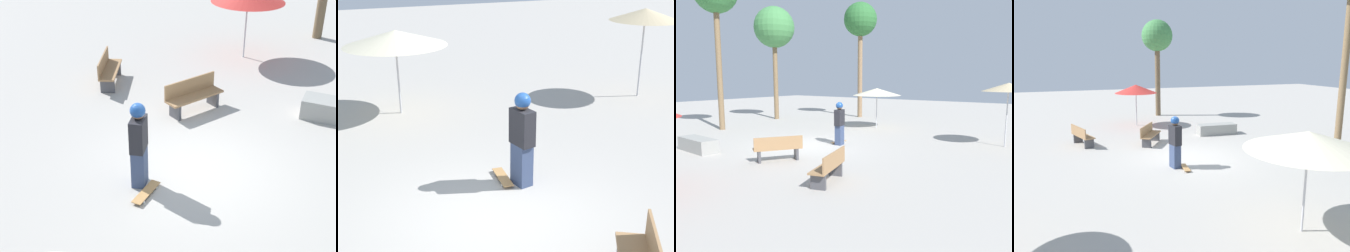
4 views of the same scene
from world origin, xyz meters
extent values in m
plane|color=#ADA8A0|center=(0.00, 0.00, 0.00)|extent=(60.00, 60.00, 0.00)
cube|color=#38476B|center=(-0.83, 0.87, 0.40)|extent=(0.41, 0.33, 0.81)
cube|color=#232328|center=(-0.83, 0.87, 1.14)|extent=(0.51, 0.34, 0.67)
sphere|color=#8C6647|center=(-0.83, 0.87, 1.61)|extent=(0.26, 0.26, 0.26)
sphere|color=#1E478C|center=(-0.83, 0.87, 1.64)|extent=(0.30, 0.30, 0.30)
cube|color=#B7844C|center=(-1.12, 0.61, 0.06)|extent=(0.82, 0.30, 0.02)
cylinder|color=silver|center=(-1.38, 0.56, 0.03)|extent=(0.06, 0.04, 0.05)
cylinder|color=silver|center=(-1.36, 0.72, 0.03)|extent=(0.06, 0.04, 0.05)
cylinder|color=silver|center=(-0.89, 0.50, 0.03)|extent=(0.06, 0.04, 0.05)
cylinder|color=silver|center=(-0.87, 0.66, 0.03)|extent=(0.06, 0.04, 0.05)
cylinder|color=#B7B7BC|center=(-5.82, -0.29, 1.04)|extent=(0.05, 0.05, 2.08)
cone|color=beige|center=(-5.82, -0.29, 2.02)|extent=(2.66, 2.66, 0.39)
cylinder|color=#B7B7BC|center=(-4.45, 6.53, 1.23)|extent=(0.05, 0.05, 2.46)
cone|color=#C6B289|center=(-4.45, 6.53, 2.41)|extent=(2.02, 2.02, 0.34)
camera|label=1|loc=(-7.75, -2.33, 5.60)|focal=50.00mm
camera|label=2|loc=(6.19, -2.64, 4.15)|focal=50.00mm
camera|label=3|loc=(9.91, 8.93, 2.73)|focal=35.00mm
camera|label=4|loc=(-11.01, 4.40, 3.65)|focal=35.00mm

